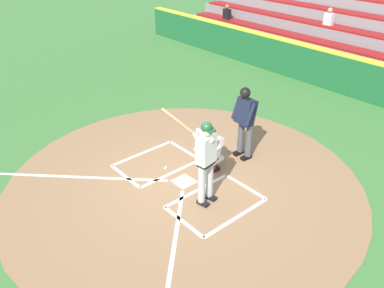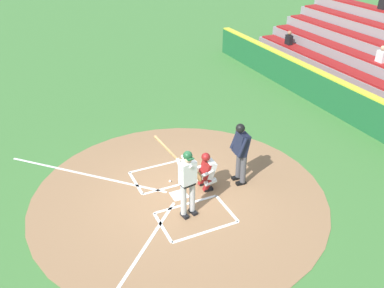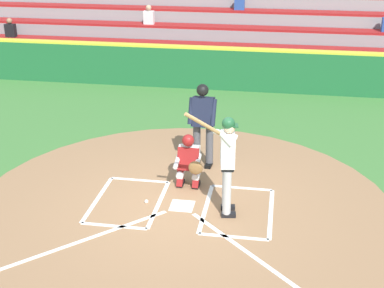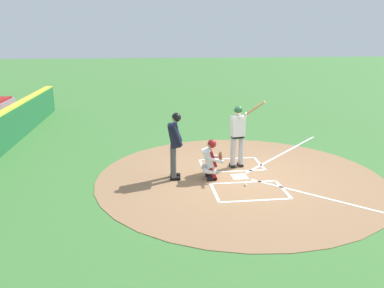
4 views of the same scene
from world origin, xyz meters
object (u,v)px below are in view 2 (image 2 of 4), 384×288
at_px(catcher, 206,170).
at_px(baseball, 170,181).
at_px(plate_umpire, 241,149).
at_px(batter, 187,179).

xyz_separation_m(catcher, baseball, (0.68, 0.81, -0.55)).
relative_size(catcher, baseball, 15.27).
bearing_deg(catcher, plate_umpire, -97.31).
relative_size(batter, plate_umpire, 1.14).
distance_m(catcher, plate_umpire, 1.11).
relative_size(catcher, plate_umpire, 0.61).
bearing_deg(batter, catcher, -48.54).
xyz_separation_m(batter, baseball, (1.52, -0.14, -1.06)).
distance_m(catcher, baseball, 1.19).
bearing_deg(plate_umpire, baseball, 65.81).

